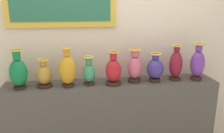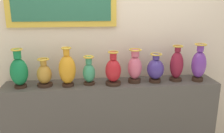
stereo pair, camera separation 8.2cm
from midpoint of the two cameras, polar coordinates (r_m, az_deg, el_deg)
name	(u,v)px [view 1 (the left image)]	position (r m, az deg, el deg)	size (l,w,h in m)	color
display_shelf	(112,126)	(2.72, -0.89, -14.38)	(2.28, 0.35, 1.04)	#4C4742
back_wall	(108,48)	(2.64, -1.89, 4.64)	(3.78, 0.14, 2.74)	beige
vase_emerald	(18,72)	(2.48, -22.78, -1.25)	(0.17, 0.17, 0.40)	#382319
vase_ochre	(44,75)	(2.46, -17.19, -2.03)	(0.15, 0.15, 0.29)	#382319
vase_amber	(67,70)	(2.39, -11.82, -0.78)	(0.17, 0.17, 0.40)	#382319
vase_jade	(89,72)	(2.42, -6.58, -1.39)	(0.13, 0.13, 0.31)	#382319
vase_crimson	(113,71)	(2.41, -0.64, -1.04)	(0.16, 0.16, 0.35)	#382319
vase_rose	(135,67)	(2.49, 4.61, -0.14)	(0.15, 0.15, 0.36)	#382319
vase_indigo	(155,69)	(2.53, 9.55, -0.51)	(0.18, 0.18, 0.31)	#382319
vase_burgundy	(176,64)	(2.63, 14.43, 0.51)	(0.14, 0.14, 0.39)	#382319
vase_violet	(197,63)	(2.69, 19.32, 0.72)	(0.16, 0.16, 0.41)	#382319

